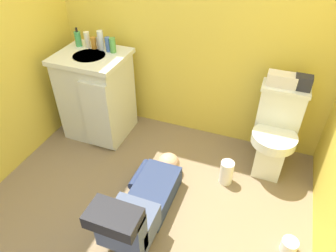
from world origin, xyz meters
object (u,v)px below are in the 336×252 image
(bottle_amber, at_px, (94,43))
(toilet_paper_roll, at_px, (289,246))
(person_plumber, at_px, (142,203))
(tissue_box, at_px, (282,80))
(faucet, at_px, (98,43))
(bottle_blue, at_px, (108,44))
(toiletry_bag, at_px, (303,83))
(bottle_green, at_px, (113,45))
(vanity_cabinet, at_px, (97,95))
(bottle_clear, at_px, (101,40))
(soap_dispenser, at_px, (78,39))
(toilet, at_px, (275,133))
(paper_towel_roll, at_px, (226,172))
(bottle_white, at_px, (87,40))

(bottle_amber, height_order, toilet_paper_roll, bottle_amber)
(person_plumber, distance_m, bottle_amber, 1.45)
(tissue_box, distance_m, bottle_amber, 1.61)
(tissue_box, relative_size, bottle_amber, 2.15)
(faucet, height_order, bottle_blue, bottle_blue)
(toiletry_bag, xyz_separation_m, bottle_green, (-1.56, -0.05, 0.08))
(bottle_green, bearing_deg, person_plumber, -54.45)
(toiletry_bag, bearing_deg, vanity_cabinet, -174.39)
(faucet, height_order, bottle_clear, bottle_clear)
(soap_dispenser, xyz_separation_m, bottle_amber, (0.16, -0.00, -0.02))
(toilet, xyz_separation_m, soap_dispenser, (-1.81, 0.05, 0.52))
(paper_towel_roll, bearing_deg, bottle_amber, 164.79)
(bottle_amber, bearing_deg, tissue_box, 1.55)
(faucet, bearing_deg, bottle_clear, -21.87)
(soap_dispenser, distance_m, bottle_green, 0.35)
(person_plumber, bearing_deg, toiletry_bag, 47.89)
(person_plumber, bearing_deg, bottle_clear, 129.77)
(toilet, relative_size, soap_dispenser, 4.52)
(toilet, height_order, vanity_cabinet, vanity_cabinet)
(bottle_green, bearing_deg, paper_towel_roll, -17.16)
(bottle_clear, height_order, paper_towel_roll, bottle_clear)
(faucet, height_order, bottle_white, bottle_white)
(bottle_amber, xyz_separation_m, toilet_paper_roll, (1.88, -0.83, -0.82))
(bottle_white, distance_m, bottle_green, 0.26)
(toiletry_bag, bearing_deg, bottle_amber, -178.58)
(paper_towel_roll, bearing_deg, bottle_green, 162.84)
(bottle_white, distance_m, bottle_amber, 0.07)
(faucet, distance_m, toilet_paper_roll, 2.19)
(toilet, bearing_deg, toilet_paper_roll, -73.59)
(person_plumber, bearing_deg, bottle_blue, 127.37)
(bottle_green, bearing_deg, vanity_cabinet, -144.34)
(toiletry_bag, relative_size, bottle_clear, 0.74)
(faucet, bearing_deg, toilet_paper_roll, -24.72)
(faucet, xyz_separation_m, toiletry_bag, (1.72, 0.02, -0.06))
(soap_dispenser, height_order, bottle_amber, soap_dispenser)
(toilet, xyz_separation_m, bottle_white, (-1.71, 0.05, 0.52))
(tissue_box, xyz_separation_m, bottle_blue, (-1.46, -0.05, 0.08))
(faucet, relative_size, paper_towel_roll, 0.47)
(toilet, bearing_deg, tissue_box, 116.43)
(bottle_blue, height_order, bottle_green, bottle_green)
(bottle_clear, relative_size, paper_towel_roll, 0.80)
(vanity_cabinet, xyz_separation_m, toiletry_bag, (1.72, 0.17, 0.39))
(vanity_cabinet, height_order, toilet_paper_roll, vanity_cabinet)
(vanity_cabinet, bearing_deg, bottle_clear, 73.59)
(tissue_box, bearing_deg, bottle_white, -178.60)
(faucet, relative_size, bottle_white, 0.71)
(toiletry_bag, height_order, soap_dispenser, soap_dispenser)
(tissue_box, xyz_separation_m, bottle_clear, (-1.53, -0.04, 0.10))
(faucet, bearing_deg, person_plumber, -49.27)
(bottle_white, bearing_deg, faucet, 10.60)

